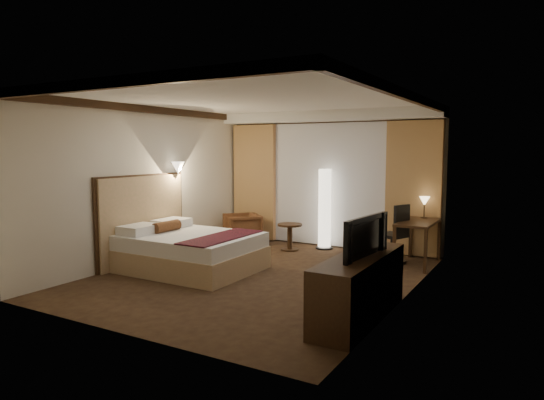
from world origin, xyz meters
The scene contains 21 objects.
floor centered at (0.00, 0.00, 0.00)m, with size 4.50×5.50×0.01m, color #311D13.
ceiling centered at (0.00, 0.00, 2.70)m, with size 4.50×5.50×0.01m, color white.
back_wall centered at (0.00, 2.75, 1.35)m, with size 4.50×0.02×2.70m, color beige.
left_wall centered at (-2.25, 0.00, 1.35)m, with size 0.02×5.50×2.70m, color beige.
right_wall centered at (2.25, 0.00, 1.35)m, with size 0.02×5.50×2.70m, color beige.
crown_molding centered at (0.00, 0.00, 2.64)m, with size 4.50×5.50×0.12m, color black, non-canonical shape.
soffit centered at (0.00, 2.50, 2.60)m, with size 4.50×0.50×0.20m, color white.
curtain_sheer centered at (0.00, 2.67, 1.25)m, with size 2.48×0.04×2.45m, color silver.
curtain_left_drape centered at (-1.70, 2.61, 1.25)m, with size 1.00×0.14×2.45m, color tan.
curtain_right_drape centered at (1.70, 2.61, 1.25)m, with size 1.00×0.14×2.45m, color tan.
wall_sconce centered at (-2.09, 0.57, 1.62)m, with size 0.24×0.24×0.24m, color white, non-canonical shape.
bed centered at (-1.16, -0.23, 0.30)m, with size 2.07×1.61×0.60m, color white, non-canonical shape.
headboard centered at (-2.20, -0.23, 0.75)m, with size 0.12×1.91×1.50m, color tan, non-canonical shape.
armchair centered at (-1.59, 1.93, 0.35)m, with size 0.69×0.64×0.71m, color #4A2C16.
side_table centered at (-0.48, 1.94, 0.26)m, with size 0.47×0.47×0.52m, color black, non-canonical shape.
floor_lamp centered at (0.04, 2.41, 0.79)m, with size 0.33×0.33×1.59m, color white, non-canonical shape.
desk centered at (1.95, 1.97, 0.38)m, with size 0.55×1.16×0.75m, color black, non-canonical shape.
desk_lamp centered at (1.95, 2.40, 0.92)m, with size 0.18×0.18×0.34m, color #FFD899, non-canonical shape.
office_chair centered at (1.53, 1.92, 0.52)m, with size 0.50×0.50×1.03m, color black, non-canonical shape.
dresser centered at (2.00, -1.05, 0.37)m, with size 0.50×1.91×0.74m, color black, non-canonical shape.
television centered at (1.97, -1.05, 1.05)m, with size 1.06×0.61×0.14m, color black.
Camera 1 is at (3.84, -6.28, 1.96)m, focal length 32.00 mm.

